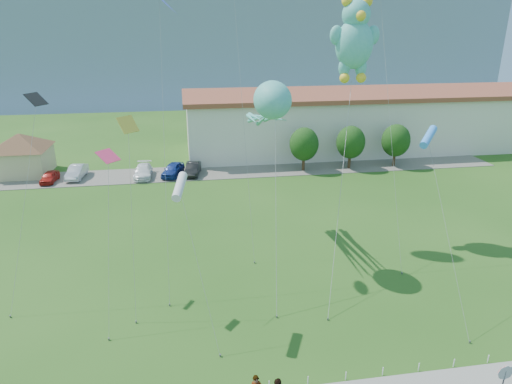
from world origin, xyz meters
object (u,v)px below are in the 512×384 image
(parked_car_blue, at_px, (173,170))
(teddy_bear_kite, at_px, (355,38))
(pavilion, at_px, (21,150))
(parked_car_red, at_px, (50,177))
(octopus_kite, at_px, (268,109))
(warehouse, at_px, (392,119))
(parked_car_black, at_px, (193,169))
(stop_sign, at_px, (504,377))
(parked_car_silver, at_px, (77,172))
(parked_car_white, at_px, (143,171))

(parked_car_blue, bearing_deg, teddy_bear_kite, -31.64)
(pavilion, height_order, parked_car_red, pavilion)
(octopus_kite, height_order, teddy_bear_kite, teddy_bear_kite)
(pavilion, height_order, warehouse, warehouse)
(pavilion, relative_size, warehouse, 0.15)
(pavilion, distance_m, parked_car_black, 20.74)
(octopus_kite, relative_size, teddy_bear_kite, 0.76)
(octopus_kite, bearing_deg, parked_car_blue, 109.88)
(parked_car_red, relative_size, parked_car_blue, 0.80)
(stop_sign, distance_m, parked_car_blue, 41.53)
(parked_car_blue, relative_size, teddy_bear_kite, 0.23)
(warehouse, xyz_separation_m, parked_car_silver, (-43.33, -8.77, -3.32))
(stop_sign, distance_m, octopus_kite, 21.38)
(parked_car_white, relative_size, parked_car_black, 1.11)
(parked_car_red, bearing_deg, teddy_bear_kite, -27.05)
(pavilion, distance_m, warehouse, 50.37)
(octopus_kite, bearing_deg, stop_sign, -65.46)
(parked_car_silver, xyz_separation_m, parked_car_blue, (11.26, -0.95, 0.02))
(stop_sign, height_order, parked_car_black, stop_sign)
(pavilion, distance_m, parked_car_silver, 7.55)
(parked_car_white, bearing_deg, teddy_bear_kite, -43.35)
(parked_car_white, distance_m, octopus_kite, 26.25)
(pavilion, relative_size, parked_car_blue, 2.05)
(stop_sign, bearing_deg, parked_car_black, 108.88)
(parked_car_red, distance_m, parked_car_white, 10.54)
(parked_car_red, distance_m, parked_car_black, 16.43)
(warehouse, xyz_separation_m, octopus_kite, (-24.43, -30.83, 7.36))
(parked_car_white, bearing_deg, parked_car_blue, -0.23)
(parked_car_blue, distance_m, teddy_bear_kite, 28.02)
(parked_car_silver, xyz_separation_m, parked_car_white, (7.74, -0.86, -0.04))
(parked_car_silver, distance_m, teddy_bear_kite, 35.82)
(parked_car_black, distance_m, octopus_kite, 24.34)
(parked_car_blue, relative_size, octopus_kite, 0.31)
(parked_car_red, xyz_separation_m, parked_car_black, (16.43, 0.23, 0.11))
(pavilion, xyz_separation_m, stop_sign, (33.50, -42.21, -1.15))
(pavilion, relative_size, parked_car_red, 2.55)
(stop_sign, xyz_separation_m, parked_car_silver, (-26.83, 39.44, -1.06))
(parked_car_red, distance_m, parked_car_blue, 14.06)
(pavilion, height_order, parked_car_blue, pavilion)
(parked_car_silver, distance_m, parked_car_blue, 11.30)
(parked_car_blue, bearing_deg, parked_car_red, -160.61)
(warehouse, height_order, stop_sign, warehouse)
(pavilion, bearing_deg, stop_sign, -51.56)
(stop_sign, xyz_separation_m, parked_car_black, (-13.20, 38.59, -1.08))
(stop_sign, distance_m, teddy_bear_kite, 24.95)
(pavilion, height_order, octopus_kite, octopus_kite)
(teddy_bear_kite, bearing_deg, warehouse, 58.29)
(parked_car_white, height_order, teddy_bear_kite, teddy_bear_kite)
(pavilion, height_order, parked_car_black, pavilion)
(parked_car_blue, xyz_separation_m, parked_car_black, (2.37, 0.11, -0.04))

